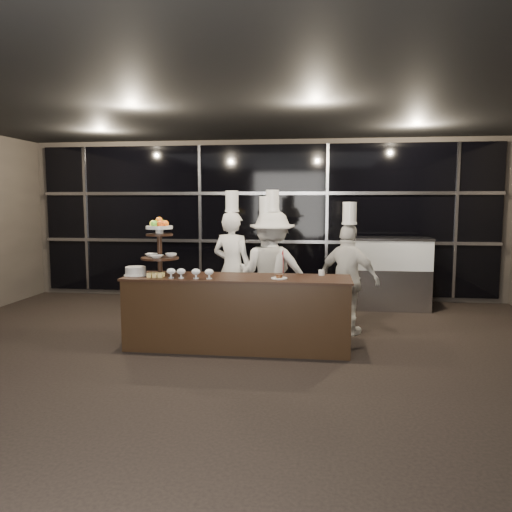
# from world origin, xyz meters

# --- Properties ---
(room) EXTENTS (10.00, 10.00, 10.00)m
(room) POSITION_xyz_m (0.00, 0.00, 1.50)
(room) COLOR black
(room) RESTS_ON ground
(window_wall) EXTENTS (8.60, 0.10, 2.80)m
(window_wall) POSITION_xyz_m (0.00, 4.94, 1.50)
(window_wall) COLOR black
(window_wall) RESTS_ON ground
(buffet_counter) EXTENTS (2.84, 0.74, 0.92)m
(buffet_counter) POSITION_xyz_m (0.04, 1.70, 0.47)
(buffet_counter) COLOR black
(buffet_counter) RESTS_ON ground
(display_stand) EXTENTS (0.48, 0.48, 0.74)m
(display_stand) POSITION_xyz_m (-0.96, 1.70, 1.34)
(display_stand) COLOR black
(display_stand) RESTS_ON buffet_counter
(compotes) EXTENTS (0.59, 0.11, 0.12)m
(compotes) POSITION_xyz_m (-0.52, 1.48, 1.00)
(compotes) COLOR silver
(compotes) RESTS_ON buffet_counter
(layer_cake) EXTENTS (0.30, 0.30, 0.11)m
(layer_cake) POSITION_xyz_m (-1.27, 1.65, 0.97)
(layer_cake) COLOR white
(layer_cake) RESTS_ON buffet_counter
(pastry_squares) EXTENTS (0.20, 0.13, 0.05)m
(pastry_squares) POSITION_xyz_m (-0.96, 1.53, 0.95)
(pastry_squares) COLOR #FADE7A
(pastry_squares) RESTS_ON buffet_counter
(small_plate) EXTENTS (0.20, 0.20, 0.05)m
(small_plate) POSITION_xyz_m (0.58, 1.60, 0.94)
(small_plate) COLOR white
(small_plate) RESTS_ON buffet_counter
(chef_cup) EXTENTS (0.08, 0.08, 0.07)m
(chef_cup) POSITION_xyz_m (1.10, 1.95, 0.96)
(chef_cup) COLOR white
(chef_cup) RESTS_ON buffet_counter
(display_case) EXTENTS (1.39, 0.61, 1.24)m
(display_case) POSITION_xyz_m (2.25, 4.30, 0.69)
(display_case) COLOR #A5A5AA
(display_case) RESTS_ON ground
(chef_a) EXTENTS (0.72, 0.59, 2.01)m
(chef_a) POSITION_xyz_m (-0.21, 2.82, 0.88)
(chef_a) COLOR white
(chef_a) RESTS_ON ground
(chef_b) EXTENTS (0.87, 0.72, 1.93)m
(chef_b) POSITION_xyz_m (0.30, 2.70, 0.83)
(chef_b) COLOR white
(chef_b) RESTS_ON ground
(chef_c) EXTENTS (1.18, 0.77, 2.02)m
(chef_c) POSITION_xyz_m (0.39, 2.70, 0.87)
(chef_c) COLOR silver
(chef_c) RESTS_ON ground
(chef_d) EXTENTS (0.98, 0.77, 1.85)m
(chef_d) POSITION_xyz_m (1.47, 2.53, 0.80)
(chef_d) COLOR silver
(chef_d) RESTS_ON ground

